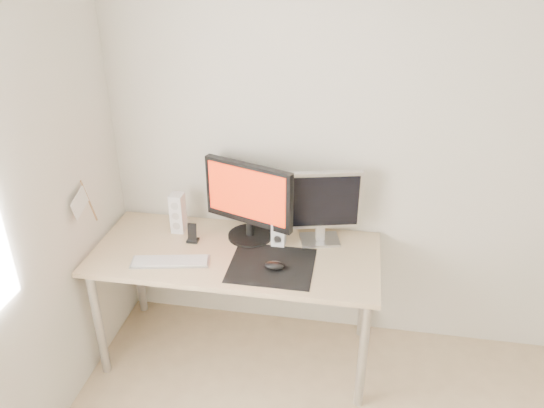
{
  "coord_description": "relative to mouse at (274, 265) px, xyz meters",
  "views": [
    {
      "loc": [
        -0.3,
        -1.06,
        2.33
      ],
      "look_at": [
        -0.74,
        1.46,
        1.01
      ],
      "focal_mm": 35.0,
      "sensor_mm": 36.0,
      "label": 1
    }
  ],
  "objects": [
    {
      "name": "wall_back",
      "position": [
        0.69,
        0.5,
        0.5
      ],
      "size": [
        3.5,
        0.0,
        3.5
      ],
      "primitive_type": "plane",
      "rotation": [
        1.57,
        0.0,
        0.0
      ],
      "color": "white",
      "rests_on": "ground"
    },
    {
      "name": "mousepad",
      "position": [
        -0.02,
        0.03,
        -0.02
      ],
      "size": [
        0.45,
        0.4,
        0.0
      ],
      "primitive_type": "cube",
      "color": "black",
      "rests_on": "desk"
    },
    {
      "name": "mouse",
      "position": [
        0.0,
        0.0,
        0.0
      ],
      "size": [
        0.11,
        0.07,
        0.04
      ],
      "primitive_type": "ellipsoid",
      "color": "black",
      "rests_on": "mousepad"
    },
    {
      "name": "desk",
      "position": [
        -0.24,
        0.13,
        -0.1
      ],
      "size": [
        1.6,
        0.7,
        0.73
      ],
      "color": "#D1B587",
      "rests_on": "ground"
    },
    {
      "name": "main_monitor",
      "position": [
        -0.2,
        0.3,
        0.23
      ],
      "size": [
        0.53,
        0.33,
        0.47
      ],
      "color": "black",
      "rests_on": "desk"
    },
    {
      "name": "second_monitor",
      "position": [
        0.21,
        0.33,
        0.22
      ],
      "size": [
        0.45,
        0.21,
        0.43
      ],
      "color": "#BABABC",
      "rests_on": "desk"
    },
    {
      "name": "speaker_left",
      "position": [
        -0.63,
        0.31,
        0.1
      ],
      "size": [
        0.08,
        0.09,
        0.24
      ],
      "color": "white",
      "rests_on": "desk"
    },
    {
      "name": "speaker_right",
      "position": [
        -0.02,
        0.26,
        0.1
      ],
      "size": [
        0.08,
        0.09,
        0.24
      ],
      "color": "silver",
      "rests_on": "desk"
    },
    {
      "name": "keyboard",
      "position": [
        -0.57,
        -0.03,
        -0.02
      ],
      "size": [
        0.44,
        0.2,
        0.02
      ],
      "color": "#B0B0B2",
      "rests_on": "desk"
    },
    {
      "name": "phone_dock",
      "position": [
        -0.51,
        0.2,
        0.01
      ],
      "size": [
        0.07,
        0.06,
        0.12
      ],
      "color": "black",
      "rests_on": "desk"
    },
    {
      "name": "pennant",
      "position": [
        -1.03,
        -0.01,
        0.29
      ],
      "size": [
        0.01,
        0.23,
        0.29
      ],
      "color": "#A57F54",
      "rests_on": "wall_left"
    }
  ]
}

